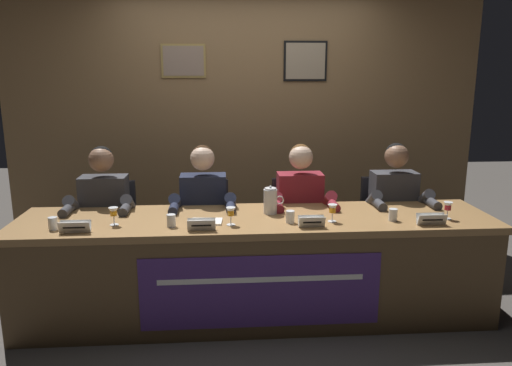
{
  "coord_description": "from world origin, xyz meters",
  "views": [
    {
      "loc": [
        -0.25,
        -3.37,
        1.77
      ],
      "look_at": [
        0.0,
        0.0,
        1.0
      ],
      "focal_mm": 34.49,
      "sensor_mm": 36.0,
      "label": 1
    }
  ],
  "objects_px": {
    "conference_table": "(257,254)",
    "water_cup_far_left": "(53,224)",
    "nameplate_far_left": "(75,227)",
    "chair_center_right": "(297,234)",
    "document_stack_center_left": "(207,221)",
    "panelist_far_right": "(396,207)",
    "water_cup_center_left": "(171,221)",
    "juice_glass_center_right": "(332,210)",
    "chair_far_right": "(386,232)",
    "water_cup_far_right": "(393,215)",
    "panelist_center_right": "(301,209)",
    "nameplate_far_right": "(432,219)",
    "juice_glass_center_left": "(231,213)",
    "nameplate_center_left": "(201,225)",
    "juice_glass_far_right": "(448,207)",
    "panelist_center_left": "(203,211)",
    "chair_far_left": "(111,238)",
    "water_pitcher_central": "(271,201)",
    "nameplate_center_right": "(312,222)",
    "panelist_far_left": "(103,213)",
    "water_cup_center_right": "(290,217)",
    "chair_center_left": "(205,236)",
    "juice_glass_far_left": "(114,213)"
  },
  "relations": [
    {
      "from": "nameplate_far_left",
      "to": "chair_far_right",
      "type": "relative_size",
      "value": 0.23
    },
    {
      "from": "water_cup_far_left",
      "to": "chair_center_left",
      "type": "height_order",
      "value": "chair_center_left"
    },
    {
      "from": "water_cup_far_left",
      "to": "water_cup_far_right",
      "type": "xyz_separation_m",
      "value": [
        2.3,
        0.04,
        0.0
      ]
    },
    {
      "from": "nameplate_far_left",
      "to": "chair_center_right",
      "type": "height_order",
      "value": "chair_center_right"
    },
    {
      "from": "juice_glass_center_right",
      "to": "document_stack_center_left",
      "type": "relative_size",
      "value": 0.56
    },
    {
      "from": "water_pitcher_central",
      "to": "nameplate_far_left",
      "type": "bearing_deg",
      "value": -164.9
    },
    {
      "from": "panelist_far_left",
      "to": "nameplate_far_right",
      "type": "height_order",
      "value": "panelist_far_left"
    },
    {
      "from": "panelist_far_left",
      "to": "nameplate_far_right",
      "type": "xyz_separation_m",
      "value": [
        2.34,
        -0.64,
        0.09
      ]
    },
    {
      "from": "panelist_far_left",
      "to": "chair_far_right",
      "type": "bearing_deg",
      "value": 4.88
    },
    {
      "from": "water_cup_center_right",
      "to": "panelist_center_right",
      "type": "bearing_deg",
      "value": 72.56
    },
    {
      "from": "nameplate_far_left",
      "to": "nameplate_center_left",
      "type": "distance_m",
      "value": 0.81
    },
    {
      "from": "chair_far_left",
      "to": "water_cup_far_right",
      "type": "xyz_separation_m",
      "value": [
        2.11,
        -0.72,
        0.36
      ]
    },
    {
      "from": "panelist_far_left",
      "to": "water_cup_center_left",
      "type": "bearing_deg",
      "value": -43.47
    },
    {
      "from": "panelist_center_right",
      "to": "nameplate_far_right",
      "type": "relative_size",
      "value": 6.08
    },
    {
      "from": "panelist_center_left",
      "to": "chair_far_left",
      "type": "bearing_deg",
      "value": 165.65
    },
    {
      "from": "juice_glass_center_right",
      "to": "nameplate_center_left",
      "type": "bearing_deg",
      "value": -171.71
    },
    {
      "from": "nameplate_far_right",
      "to": "water_cup_far_right",
      "type": "distance_m",
      "value": 0.25
    },
    {
      "from": "document_stack_center_left",
      "to": "panelist_far_right",
      "type": "bearing_deg",
      "value": 17.23
    },
    {
      "from": "conference_table",
      "to": "nameplate_far_left",
      "type": "bearing_deg",
      "value": -172.58
    },
    {
      "from": "juice_glass_center_right",
      "to": "water_pitcher_central",
      "type": "relative_size",
      "value": 0.59
    },
    {
      "from": "juice_glass_center_right",
      "to": "water_cup_far_right",
      "type": "bearing_deg",
      "value": -0.85
    },
    {
      "from": "juice_glass_far_left",
      "to": "panelist_far_right",
      "type": "xyz_separation_m",
      "value": [
        2.14,
        0.49,
        -0.14
      ]
    },
    {
      "from": "juice_glass_center_left",
      "to": "water_pitcher_central",
      "type": "distance_m",
      "value": 0.39
    },
    {
      "from": "conference_table",
      "to": "chair_center_left",
      "type": "xyz_separation_m",
      "value": [
        -0.39,
        0.68,
        -0.09
      ]
    },
    {
      "from": "chair_center_right",
      "to": "nameplate_far_right",
      "type": "xyz_separation_m",
      "value": [
        0.79,
        -0.84,
        0.37
      ]
    },
    {
      "from": "panelist_center_left",
      "to": "document_stack_center_left",
      "type": "relative_size",
      "value": 5.5
    },
    {
      "from": "juice_glass_center_left",
      "to": "water_cup_far_right",
      "type": "xyz_separation_m",
      "value": [
        1.13,
        0.02,
        -0.05
      ]
    },
    {
      "from": "water_cup_center_right",
      "to": "water_cup_center_left",
      "type": "bearing_deg",
      "value": -177.81
    },
    {
      "from": "nameplate_center_right",
      "to": "document_stack_center_left",
      "type": "bearing_deg",
      "value": 166.89
    },
    {
      "from": "nameplate_far_left",
      "to": "water_pitcher_central",
      "type": "bearing_deg",
      "value": 15.1
    },
    {
      "from": "juice_glass_far_right",
      "to": "conference_table",
      "type": "bearing_deg",
      "value": 178.47
    },
    {
      "from": "water_cup_center_left",
      "to": "chair_far_right",
      "type": "bearing_deg",
      "value": 23.18
    },
    {
      "from": "water_cup_far_left",
      "to": "juice_glass_far_right",
      "type": "xyz_separation_m",
      "value": [
        2.69,
        0.04,
        0.05
      ]
    },
    {
      "from": "conference_table",
      "to": "nameplate_center_left",
      "type": "bearing_deg",
      "value": -155.86
    },
    {
      "from": "nameplate_center_left",
      "to": "juice_glass_far_right",
      "type": "xyz_separation_m",
      "value": [
        1.72,
        0.13,
        0.05
      ]
    },
    {
      "from": "water_cup_center_right",
      "to": "chair_center_left",
      "type": "bearing_deg",
      "value": 130.51
    },
    {
      "from": "chair_center_left",
      "to": "document_stack_center_left",
      "type": "xyz_separation_m",
      "value": [
        0.04,
        -0.67,
        0.33
      ]
    },
    {
      "from": "nameplate_center_right",
      "to": "panelist_far_right",
      "type": "xyz_separation_m",
      "value": [
        0.81,
        0.63,
        -0.09
      ]
    },
    {
      "from": "water_cup_center_left",
      "to": "water_cup_far_right",
      "type": "relative_size",
      "value": 1.0
    },
    {
      "from": "chair_center_left",
      "to": "water_cup_center_right",
      "type": "xyz_separation_m",
      "value": [
        0.61,
        -0.72,
        0.36
      ]
    },
    {
      "from": "chair_far_left",
      "to": "panelist_far_left",
      "type": "distance_m",
      "value": 0.34
    },
    {
      "from": "water_cup_center_left",
      "to": "panelist_far_right",
      "type": "distance_m",
      "value": 1.83
    },
    {
      "from": "water_cup_far_left",
      "to": "juice_glass_far_right",
      "type": "bearing_deg",
      "value": 0.95
    },
    {
      "from": "conference_table",
      "to": "water_cup_far_left",
      "type": "height_order",
      "value": "water_cup_far_left"
    },
    {
      "from": "water_cup_center_left",
      "to": "juice_glass_center_right",
      "type": "height_order",
      "value": "juice_glass_center_right"
    },
    {
      "from": "panelist_center_right",
      "to": "water_cup_center_right",
      "type": "xyz_separation_m",
      "value": [
        -0.16,
        -0.52,
        0.09
      ]
    },
    {
      "from": "chair_far_left",
      "to": "juice_glass_far_left",
      "type": "height_order",
      "value": "chair_far_left"
    },
    {
      "from": "nameplate_far_left",
      "to": "nameplate_far_right",
      "type": "xyz_separation_m",
      "value": [
        2.37,
        -0.0,
        0.0
      ]
    },
    {
      "from": "nameplate_center_left",
      "to": "nameplate_center_right",
      "type": "bearing_deg",
      "value": 1.15
    },
    {
      "from": "juice_glass_far_left",
      "to": "juice_glass_center_right",
      "type": "distance_m",
      "value": 1.49
    }
  ]
}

